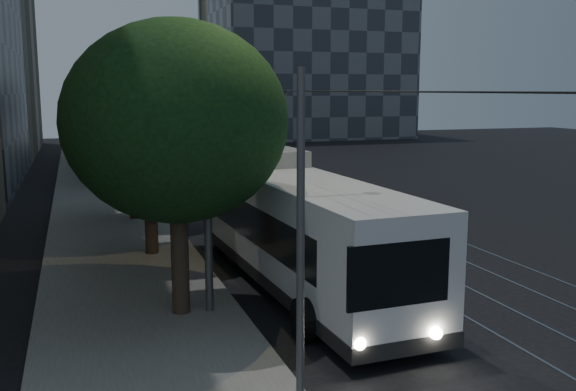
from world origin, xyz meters
The scene contains 19 objects.
ground centered at (0.00, 0.00, 0.00)m, with size 120.00×120.00×0.00m, color black.
sidewalk centered at (-7.50, 20.00, 0.07)m, with size 5.00×90.00×0.15m, color slate.
tram_rails centered at (2.50, 20.00, 0.01)m, with size 4.52×90.00×0.02m.
overhead_wires centered at (-4.97, 20.00, 3.47)m, with size 2.23×90.00×6.00m.
building_distant_right centered at (18.00, 55.00, 12.00)m, with size 22.00×18.00×24.00m, color #343A43.
trolleybus centered at (-2.90, -2.88, 1.71)m, with size 3.13×12.50×5.63m.
pickup_silver centered at (-3.16, 13.50, 0.71)m, with size 2.37×5.14×1.43m, color gray.
car_white_a centered at (-4.08, 17.63, 0.77)m, with size 1.83×4.54×1.55m, color silver.
car_white_b centered at (-2.70, 20.55, 0.76)m, with size 2.14×5.27×1.53m, color silver.
car_white_c centered at (-4.30, 25.77, 0.71)m, with size 1.50×4.31×1.42m, color #B5B6BA.
car_white_d centered at (-4.03, 32.47, 0.61)m, with size 1.45×3.60×1.23m, color silver.
tree_0 centered at (-6.50, -4.51, 4.87)m, with size 5.37×5.37×7.30m.
tree_1 centered at (-6.50, 1.70, 4.82)m, with size 4.90×4.90×7.04m.
tree_2 centered at (-6.50, 8.00, 4.62)m, with size 5.27×5.27×7.01m.
tree_3 centered at (-6.50, 19.79, 4.26)m, with size 4.57×4.57×6.34m.
tree_4 centered at (-7.00, 26.28, 4.23)m, with size 4.37×4.37×6.22m.
tree_5 centered at (-6.50, 34.57, 4.46)m, with size 5.43×5.43×6.91m.
streetlamp_near centered at (-5.37, -4.59, 6.62)m, with size 2.65×0.44×11.09m.
streetlamp_far centered at (-4.80, 20.56, 5.59)m, with size 2.25×0.44×9.20m.
Camera 1 is at (-8.81, -19.88, 5.63)m, focal length 40.00 mm.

